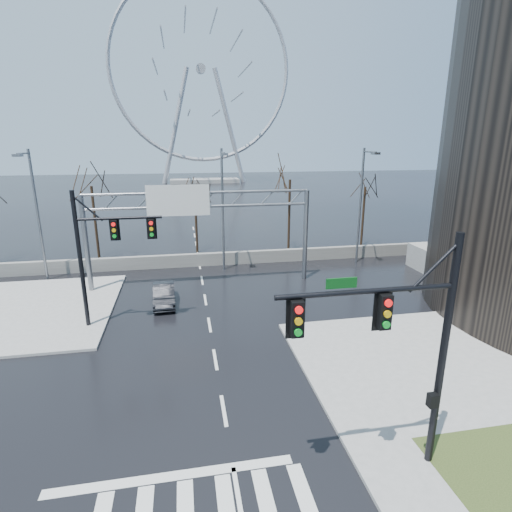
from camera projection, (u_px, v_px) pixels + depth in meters
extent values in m
plane|color=black|center=(224.00, 410.00, 16.16)|extent=(260.00, 260.00, 0.00)
cube|color=gray|center=(420.00, 360.00, 19.79)|extent=(12.00, 10.00, 0.15)
cube|color=gray|center=(33.00, 310.00, 25.54)|extent=(10.00, 12.00, 0.15)
cube|color=slate|center=(199.00, 260.00, 34.91)|extent=(52.00, 0.50, 1.10)
cylinder|color=black|center=(442.00, 358.00, 12.42)|extent=(0.24, 0.24, 8.00)
cylinder|color=black|center=(368.00, 291.00, 11.28)|extent=(5.40, 0.16, 0.16)
cube|color=black|center=(385.00, 312.00, 11.39)|extent=(0.35, 0.28, 1.05)
cube|color=black|center=(297.00, 319.00, 10.94)|extent=(0.35, 0.28, 1.05)
cylinder|color=black|center=(81.00, 262.00, 22.33)|extent=(0.24, 0.24, 8.00)
cylinder|color=black|center=(119.00, 218.00, 22.08)|extent=(4.60, 0.16, 0.16)
cube|color=black|center=(114.00, 230.00, 22.05)|extent=(0.35, 0.28, 1.05)
cube|color=black|center=(152.00, 228.00, 22.40)|extent=(0.35, 0.28, 1.05)
cylinder|color=slate|center=(86.00, 245.00, 27.96)|extent=(0.36, 0.36, 7.00)
cylinder|color=slate|center=(305.00, 236.00, 30.78)|extent=(0.36, 0.36, 7.00)
cylinder|color=slate|center=(199.00, 193.00, 28.41)|extent=(16.00, 0.20, 0.20)
cylinder|color=slate|center=(200.00, 206.00, 28.68)|extent=(16.00, 0.20, 0.20)
cube|color=#094311|center=(178.00, 200.00, 28.14)|extent=(4.20, 0.10, 2.00)
cube|color=silver|center=(178.00, 200.00, 28.08)|extent=(4.40, 0.02, 2.20)
cylinder|color=slate|center=(38.00, 217.00, 30.16)|extent=(0.20, 0.20, 10.00)
cylinder|color=slate|center=(23.00, 153.00, 27.82)|extent=(0.12, 2.20, 0.12)
cube|color=slate|center=(18.00, 155.00, 26.90)|extent=(0.50, 0.70, 0.18)
cylinder|color=slate|center=(223.00, 211.00, 32.62)|extent=(0.20, 0.20, 10.00)
cylinder|color=slate|center=(223.00, 152.00, 30.28)|extent=(0.12, 2.20, 0.12)
cube|color=slate|center=(224.00, 154.00, 29.37)|extent=(0.50, 0.70, 0.18)
cylinder|color=slate|center=(360.00, 207.00, 34.73)|extent=(0.20, 0.20, 10.00)
cylinder|color=slate|center=(370.00, 152.00, 32.39)|extent=(0.12, 2.20, 0.12)
cube|color=slate|center=(376.00, 153.00, 31.48)|extent=(0.50, 0.70, 0.18)
cylinder|color=black|center=(95.00, 224.00, 35.86)|extent=(0.24, 0.24, 6.75)
cylinder|color=black|center=(196.00, 223.00, 38.51)|extent=(0.24, 0.24, 5.85)
cylinder|color=black|center=(289.00, 216.00, 38.98)|extent=(0.24, 0.24, 7.02)
cylinder|color=black|center=(363.00, 217.00, 40.99)|extent=(0.24, 0.24, 6.12)
cube|color=gray|center=(205.00, 181.00, 106.69)|extent=(18.00, 6.00, 1.00)
torus|color=#B2B2B7|center=(201.00, 69.00, 99.12)|extent=(45.00, 1.00, 45.00)
cylinder|color=#B2B2B7|center=(201.00, 69.00, 99.12)|extent=(2.40, 1.50, 2.40)
cylinder|color=#B2B2B7|center=(175.00, 128.00, 101.74)|extent=(8.28, 1.20, 28.82)
cylinder|color=#B2B2B7|center=(230.00, 128.00, 104.20)|extent=(8.28, 1.20, 28.82)
imported|color=black|center=(164.00, 294.00, 26.65)|extent=(1.56, 4.04, 1.31)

